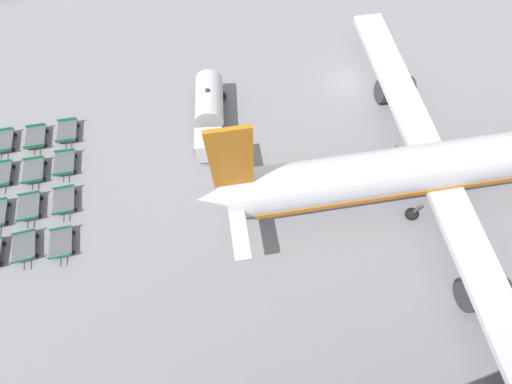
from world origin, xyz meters
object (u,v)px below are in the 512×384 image
baggage_dolly_row_mid_a_col_a (36,137)px  baggage_dolly_row_mid_b_col_d (61,243)px  baggage_dolly_row_mid_a_col_d (24,247)px  baggage_dolly_row_mid_b_col_a (67,131)px  baggage_dolly_row_mid_a_col_b (34,171)px  baggage_dolly_row_near_col_a (3,142)px  baggage_dolly_row_mid_a_col_c (29,207)px  baggage_dolly_row_mid_b_col_c (64,201)px  baggage_dolly_row_mid_b_col_b (65,163)px  airplane (450,165)px  fuel_tanker_primary (210,111)px  baggage_dolly_row_near_col_b (1,174)px

baggage_dolly_row_mid_a_col_a → baggage_dolly_row_mid_b_col_d: (11.14, 1.57, 0.00)m
baggage_dolly_row_mid_a_col_d → baggage_dolly_row_mid_b_col_a: (-10.37, 4.06, 0.00)m
baggage_dolly_row_mid_a_col_b → baggage_dolly_row_mid_b_col_d: 7.73m
baggage_dolly_row_near_col_a → baggage_dolly_row_mid_a_col_c: size_ratio=1.00×
baggage_dolly_row_mid_a_col_d → baggage_dolly_row_mid_b_col_a: 11.13m
baggage_dolly_row_mid_b_col_c → baggage_dolly_row_mid_b_col_d: 3.76m
baggage_dolly_row_mid_a_col_a → baggage_dolly_row_mid_b_col_b: same height
baggage_dolly_row_mid_b_col_a → airplane: bearing=63.5°
fuel_tanker_primary → baggage_dolly_row_mid_a_col_a: fuel_tanker_primary is taller
baggage_dolly_row_near_col_a → baggage_dolly_row_near_col_b: size_ratio=1.00×
baggage_dolly_row_mid_a_col_a → baggage_dolly_row_mid_b_col_a: 2.83m
baggage_dolly_row_mid_a_col_c → baggage_dolly_row_mid_b_col_a: size_ratio=0.99×
baggage_dolly_row_mid_b_col_a → baggage_dolly_row_mid_b_col_d: 11.01m
baggage_dolly_row_mid_b_col_a → baggage_dolly_row_mid_b_col_b: size_ratio=1.00×
baggage_dolly_row_mid_a_col_d → baggage_dolly_row_mid_a_col_b: bearing=172.4°
baggage_dolly_row_near_col_b → baggage_dolly_row_mid_b_col_b: (0.52, 5.40, 0.00)m
baggage_dolly_row_near_col_a → baggage_dolly_row_mid_b_col_b: same height
baggage_dolly_row_mid_b_col_b → baggage_dolly_row_near_col_b: bearing=-95.5°
baggage_dolly_row_near_col_a → baggage_dolly_row_mid_b_col_b: size_ratio=1.00×
baggage_dolly_row_mid_a_col_c → baggage_dolly_row_mid_a_col_d: (3.45, -0.44, 0.00)m
baggage_dolly_row_mid_a_col_d → baggage_dolly_row_mid_b_col_d: 2.86m
baggage_dolly_row_mid_a_col_c → baggage_dolly_row_mid_b_col_b: bearing=137.7°
baggage_dolly_row_mid_b_col_d → baggage_dolly_row_mid_a_col_c: bearing=-149.5°
baggage_dolly_row_mid_a_col_c → baggage_dolly_row_mid_b_col_d: size_ratio=1.00×
airplane → fuel_tanker_primary: size_ratio=4.59×
baggage_dolly_row_mid_b_col_b → baggage_dolly_row_mid_b_col_d: same height
baggage_dolly_row_near_col_b → baggage_dolly_row_mid_a_col_a: 4.38m
baggage_dolly_row_mid_a_col_c → baggage_dolly_row_near_col_a: bearing=-164.7°
baggage_dolly_row_near_col_b → baggage_dolly_row_mid_a_col_a: same height
baggage_dolly_row_mid_b_col_c → baggage_dolly_row_mid_a_col_d: bearing=-46.1°
baggage_dolly_row_mid_a_col_b → baggage_dolly_row_mid_a_col_c: bearing=-8.0°
baggage_dolly_row_near_col_a → baggage_dolly_row_mid_b_col_c: same height
baggage_dolly_row_mid_b_col_b → baggage_dolly_row_mid_b_col_d: (7.47, -0.78, 0.00)m
baggage_dolly_row_mid_b_col_a → fuel_tanker_primary: bearing=79.3°
airplane → baggage_dolly_row_mid_b_col_d: 31.65m
airplane → baggage_dolly_row_mid_a_col_b: size_ratio=12.73×
baggage_dolly_row_mid_b_col_d → baggage_dolly_row_mid_b_col_b: bearing=174.1°
baggage_dolly_row_mid_a_col_b → baggage_dolly_row_mid_b_col_a: same height
baggage_dolly_row_near_col_a → baggage_dolly_row_mid_b_col_d: 12.38m
airplane → fuel_tanker_primary: 21.01m
airplane → baggage_dolly_row_mid_b_col_d: (-4.00, -31.28, -2.61)m
baggage_dolly_row_mid_a_col_b → baggage_dolly_row_mid_b_col_d: same height
baggage_dolly_row_mid_b_col_d → baggage_dolly_row_mid_b_col_a: bearing=173.4°
baggage_dolly_row_mid_a_col_b → baggage_dolly_row_mid_b_col_b: (0.03, 2.65, 0.00)m
baggage_dolly_row_mid_a_col_d → airplane: bearing=82.4°
baggage_dolly_row_mid_a_col_a → baggage_dolly_row_mid_a_col_d: size_ratio=1.01×
baggage_dolly_row_mid_a_col_c → baggage_dolly_row_mid_b_col_b: (-3.45, 3.14, 0.00)m
baggage_dolly_row_near_col_b → baggage_dolly_row_mid_b_col_a: size_ratio=1.00×
baggage_dolly_row_mid_a_col_a → baggage_dolly_row_mid_a_col_d: 10.64m
baggage_dolly_row_mid_a_col_c → baggage_dolly_row_mid_b_col_a: bearing=152.4°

